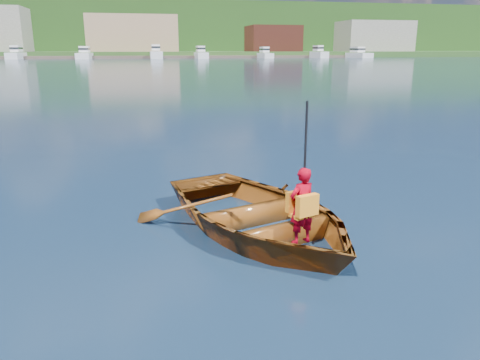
{
  "coord_description": "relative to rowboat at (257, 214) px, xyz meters",
  "views": [
    {
      "loc": [
        -2.61,
        -7.52,
        2.78
      ],
      "look_at": [
        -1.24,
        -0.79,
        0.86
      ],
      "focal_mm": 35.0,
      "sensor_mm": 36.0,
      "label": 1
    }
  ],
  "objects": [
    {
      "name": "ground",
      "position": [
        0.95,
        0.79,
        -0.29
      ],
      "size": [
        600.0,
        600.0,
        0.0
      ],
      "color": "#0E2941",
      "rests_on": "ground"
    },
    {
      "name": "shoreline",
      "position": [
        0.95,
        237.4,
        10.03
      ],
      "size": [
        400.0,
        140.0,
        22.0
      ],
      "color": "#2A4D20",
      "rests_on": "ground"
    },
    {
      "name": "dock",
      "position": [
        3.77,
        148.79,
        0.11
      ],
      "size": [
        159.98,
        12.83,
        0.8
      ],
      "color": "brown",
      "rests_on": "ground"
    },
    {
      "name": "hillside_trees",
      "position": [
        9.74,
        243.89,
        18.94
      ],
      "size": [
        311.6,
        89.43,
        26.98
      ],
      "color": "#382314",
      "rests_on": "ground"
    },
    {
      "name": "marina_yachts",
      "position": [
        -1.89,
        144.12,
        1.1
      ],
      "size": [
        142.16,
        13.8,
        4.43
      ],
      "color": "white",
      "rests_on": "ground"
    },
    {
      "name": "waterfront_buildings",
      "position": [
        -6.78,
        165.79,
        7.45
      ],
      "size": [
        202.0,
        16.0,
        14.0
      ],
      "color": "brown",
      "rests_on": "ground"
    },
    {
      "name": "child_paddler",
      "position": [
        0.45,
        -0.8,
        0.38
      ],
      "size": [
        0.47,
        0.43,
        2.0
      ],
      "color": "#A20114",
      "rests_on": "ground"
    },
    {
      "name": "rowboat",
      "position": [
        0.0,
        0.0,
        0.0
      ],
      "size": [
        4.28,
        5.02,
        0.88
      ],
      "color": "brown",
      "rests_on": "ground"
    }
  ]
}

